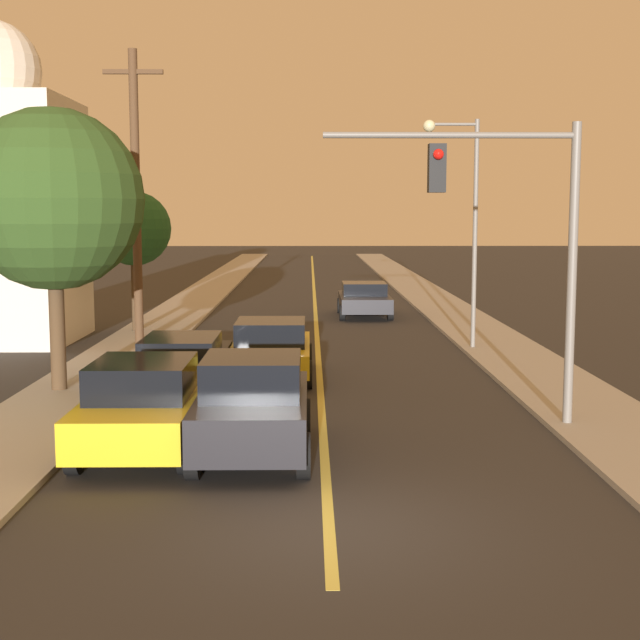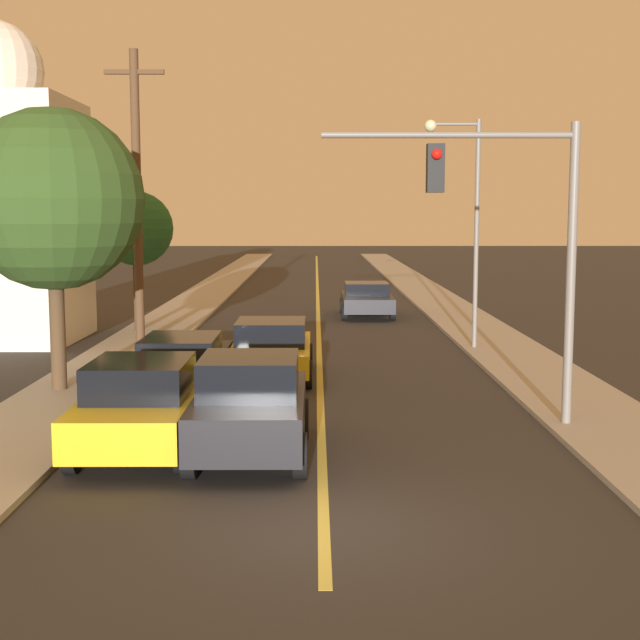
# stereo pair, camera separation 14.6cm
# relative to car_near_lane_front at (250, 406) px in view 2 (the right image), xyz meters

# --- Properties ---
(ground_plane) EXTENTS (200.00, 200.00, 0.00)m
(ground_plane) POSITION_rel_car_near_lane_front_xyz_m (1.22, -3.43, -0.89)
(ground_plane) COLOR #2D2B28
(road_surface) EXTENTS (8.68, 80.00, 0.01)m
(road_surface) POSITION_rel_car_near_lane_front_xyz_m (1.22, 32.57, -0.89)
(road_surface) COLOR #2D2B28
(road_surface) RESTS_ON ground
(sidewalk_left) EXTENTS (2.50, 80.00, 0.12)m
(sidewalk_left) POSITION_rel_car_near_lane_front_xyz_m (-4.37, 32.57, -0.83)
(sidewalk_left) COLOR #9E998E
(sidewalk_left) RESTS_ON ground
(sidewalk_right) EXTENTS (2.50, 80.00, 0.12)m
(sidewalk_right) POSITION_rel_car_near_lane_front_xyz_m (6.81, 32.57, -0.83)
(sidewalk_right) COLOR #9E998E
(sidewalk_right) RESTS_ON ground
(car_near_lane_front) EXTENTS (1.95, 4.07, 1.77)m
(car_near_lane_front) POSITION_rel_car_near_lane_front_xyz_m (0.00, 0.00, 0.00)
(car_near_lane_front) COLOR black
(car_near_lane_front) RESTS_ON ground
(car_near_lane_second) EXTENTS (2.05, 4.33, 1.50)m
(car_near_lane_second) POSITION_rel_car_near_lane_front_xyz_m (-0.00, 7.24, -0.12)
(car_near_lane_second) COLOR gold
(car_near_lane_second) RESTS_ON ground
(car_outer_lane_front) EXTENTS (2.00, 4.49, 1.64)m
(car_outer_lane_front) POSITION_rel_car_near_lane_front_xyz_m (-1.91, 0.41, -0.06)
(car_outer_lane_front) COLOR gold
(car_outer_lane_front) RESTS_ON ground
(car_outer_lane_second) EXTENTS (1.97, 4.82, 1.40)m
(car_outer_lane_second) POSITION_rel_car_near_lane_front_xyz_m (-1.91, 5.04, -0.14)
(car_outer_lane_second) COLOR black
(car_outer_lane_second) RESTS_ON ground
(car_far_oncoming) EXTENTS (2.09, 4.22, 1.36)m
(car_far_oncoming) POSITION_rel_car_near_lane_front_xyz_m (3.17, 20.71, -0.19)
(car_far_oncoming) COLOR black
(car_far_oncoming) RESTS_ON ground
(traffic_signal_mast) EXTENTS (4.83, 0.42, 5.72)m
(traffic_signal_mast) POSITION_rel_car_near_lane_front_xyz_m (4.81, 2.02, 3.13)
(traffic_signal_mast) COLOR slate
(traffic_signal_mast) RESTS_ON ground
(streetlamp_right) EXTENTS (1.67, 0.36, 6.76)m
(streetlamp_right) POSITION_rel_car_near_lane_front_xyz_m (5.52, 11.77, 3.58)
(streetlamp_right) COLOR slate
(streetlamp_right) RESTS_ON ground
(utility_pole_left) EXTENTS (1.60, 0.24, 8.36)m
(utility_pole_left) POSITION_rel_car_near_lane_front_xyz_m (-3.72, 9.53, 3.57)
(utility_pole_left) COLOR #513823
(utility_pole_left) RESTS_ON ground
(tree_left_near) EXTENTS (4.10, 4.10, 6.38)m
(tree_left_near) POSITION_rel_car_near_lane_front_xyz_m (-4.80, 5.40, 3.55)
(tree_left_near) COLOR #4C3823
(tree_left_near) RESTS_ON ground
(tree_left_far) EXTENTS (2.53, 2.53, 4.76)m
(tree_left_far) POSITION_rel_car_near_lane_front_xyz_m (-5.01, 15.70, 2.70)
(tree_left_far) COLOR #4C3823
(tree_left_far) RESTS_ON ground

